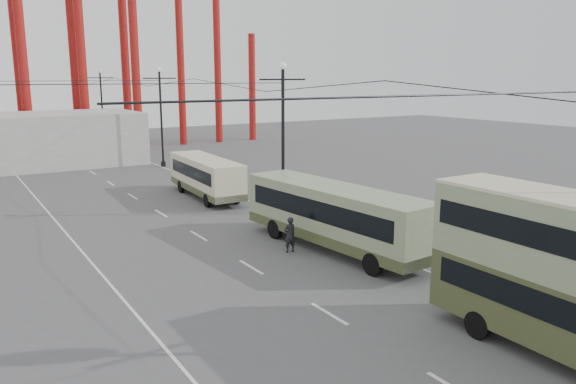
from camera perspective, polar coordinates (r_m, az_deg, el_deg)
ground at (r=18.87m, az=14.22°, el=-15.44°), size 160.00×160.00×0.00m
road_markings at (r=34.26m, az=-11.28°, el=-2.89°), size 12.52×120.00×0.01m
lamp_post_mid at (r=34.70m, az=-0.51°, el=5.37°), size 3.20×0.44×9.32m
lamp_post_far at (r=54.61m, az=-12.75°, el=7.39°), size 3.20×0.44×9.32m
lamp_post_distant at (r=75.69m, az=-18.37°, el=8.21°), size 3.20×0.44×9.32m
fairground_shed at (r=59.08m, az=-25.67°, el=4.71°), size 22.00×10.00×5.00m
single_decker_green at (r=27.78m, az=4.74°, el=-2.29°), size 3.66×11.50×3.20m
single_decker_cream at (r=40.18m, az=-8.34°, el=1.67°), size 2.78×9.21×2.83m
pedestrian at (r=27.53m, az=0.17°, el=-4.36°), size 0.66×0.44×1.77m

